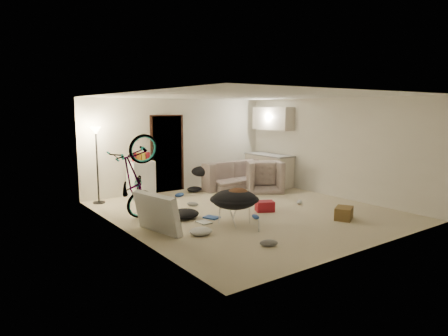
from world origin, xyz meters
TOP-DOWN VIEW (x-y plane):
  - floor at (0.00, 0.00)m, footprint 5.50×6.00m
  - ceiling at (0.00, 0.00)m, footprint 5.50×6.00m
  - wall_back at (0.00, 3.01)m, footprint 5.50×0.02m
  - wall_front at (0.00, -3.01)m, footprint 5.50×0.02m
  - wall_left at (-2.76, 0.00)m, footprint 0.02×6.00m
  - wall_right at (2.76, 0.00)m, footprint 0.02×6.00m
  - doorway at (-0.40, 2.97)m, footprint 0.85×0.10m
  - door_trim at (-0.40, 2.94)m, footprint 0.97×0.04m
  - floor_lamp at (-2.40, 2.65)m, footprint 0.28×0.28m
  - kitchen_counter at (2.43, 2.00)m, footprint 0.60×1.50m
  - counter_top at (2.43, 2.00)m, footprint 0.64×1.54m
  - kitchen_uppers at (2.56, 2.00)m, footprint 0.38×1.40m
  - sofa at (1.32, 2.45)m, footprint 2.00×0.84m
  - armchair at (1.77, 1.53)m, footprint 1.24×1.19m
  - bicycle at (-2.30, 0.73)m, footprint 1.77×0.77m
  - book_asset at (-0.80, -1.33)m, footprint 0.27×0.26m
  - mini_fridge at (-1.35, 2.55)m, footprint 0.58×0.58m
  - snack_box_0 at (-1.52, 2.55)m, footprint 0.10×0.08m
  - snack_box_1 at (-1.40, 2.55)m, footprint 0.10×0.07m
  - snack_box_2 at (-1.28, 2.55)m, footprint 0.11×0.09m
  - snack_box_3 at (-1.16, 2.55)m, footprint 0.11×0.08m
  - saucer_chair at (-0.83, -0.62)m, footprint 0.95×0.95m
  - hoodie at (-0.78, -0.65)m, footprint 0.54×0.47m
  - sofa_drape at (0.37, 2.45)m, footprint 0.64×0.56m
  - tv_box at (-2.30, -0.26)m, footprint 0.49×1.13m
  - drink_case_a at (1.17, -1.66)m, footprint 0.53×0.48m
  - drink_case_b at (0.30, -0.24)m, footprint 0.47×0.43m
  - juicer at (-0.29, 0.56)m, footprint 0.16×0.16m
  - newspaper at (0.09, 0.41)m, footprint 0.70×0.68m
  - book_blue at (-0.96, -0.03)m, footprint 0.32×0.36m
  - book_white at (-1.28, -0.24)m, footprint 0.23×0.30m
  - shoe_0 at (-0.50, 2.13)m, footprint 0.31×0.17m
  - shoe_1 at (-0.75, 1.06)m, footprint 0.26×0.29m
  - shoe_2 at (-0.26, -0.60)m, footprint 0.14×0.26m
  - shoe_3 at (-1.16, -1.99)m, footprint 0.32×0.26m
  - shoe_4 at (1.40, -0.22)m, footprint 0.29×0.25m
  - clothes_lump_a at (-1.44, 0.27)m, footprint 0.74×0.68m
  - clothes_lump_b at (0.15, 2.46)m, footprint 0.58×0.57m
  - clothes_lump_c at (-1.73, -0.82)m, footprint 0.49×0.45m

SIDE VIEW (x-z plane):
  - floor at x=0.00m, z-range -0.02..0.00m
  - newspaper at x=0.09m, z-range 0.00..0.01m
  - book_asset at x=-0.80m, z-range 0.00..0.02m
  - book_white at x=-1.28m, z-range 0.00..0.03m
  - book_blue at x=-0.96m, z-range 0.00..0.03m
  - shoe_2 at x=-0.26m, z-range 0.00..0.09m
  - shoe_4 at x=1.40m, z-range 0.00..0.10m
  - shoe_1 at x=-0.75m, z-range 0.00..0.10m
  - shoe_0 at x=-0.50m, z-range 0.00..0.11m
  - shoe_3 at x=-1.16m, z-range 0.00..0.11m
  - clothes_lump_c at x=-1.73m, z-range 0.00..0.13m
  - clothes_lump_b at x=0.15m, z-range 0.00..0.14m
  - juicer at x=-0.29m, z-range -0.02..0.21m
  - clothes_lump_a at x=-1.44m, z-range 0.00..0.20m
  - drink_case_b at x=0.30m, z-range 0.00..0.22m
  - drink_case_a at x=1.17m, z-range 0.00..0.25m
  - sofa at x=1.32m, z-range 0.00..0.58m
  - armchair at x=1.77m, z-range 0.00..0.62m
  - tv_box at x=-2.30m, z-range -0.01..0.73m
  - saucer_chair at x=-0.83m, z-range 0.06..0.74m
  - kitchen_counter at x=2.43m, z-range 0.00..0.88m
  - bicycle at x=-2.30m, z-range -0.05..0.97m
  - mini_fridge at x=-1.35m, z-range 0.00..0.95m
  - sofa_drape at x=0.37m, z-range 0.40..0.68m
  - hoodie at x=-0.78m, z-range 0.49..0.71m
  - counter_top at x=2.43m, z-range 0.88..0.92m
  - snack_box_0 at x=-1.52m, z-range 0.85..1.15m
  - snack_box_1 at x=-1.40m, z-range 0.85..1.15m
  - snack_box_2 at x=-1.28m, z-range 0.85..1.15m
  - snack_box_3 at x=-1.16m, z-range 0.85..1.15m
  - doorway at x=-0.40m, z-range 0.00..2.04m
  - door_trim at x=-0.40m, z-range -0.03..2.07m
  - wall_back at x=0.00m, z-range 0.00..2.50m
  - wall_front at x=0.00m, z-range 0.00..2.50m
  - wall_left at x=-2.76m, z-range 0.00..2.50m
  - wall_right at x=2.76m, z-range 0.00..2.50m
  - floor_lamp at x=-2.40m, z-range 0.40..2.21m
  - kitchen_uppers at x=2.56m, z-range 1.62..2.27m
  - ceiling at x=0.00m, z-range 2.50..2.52m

